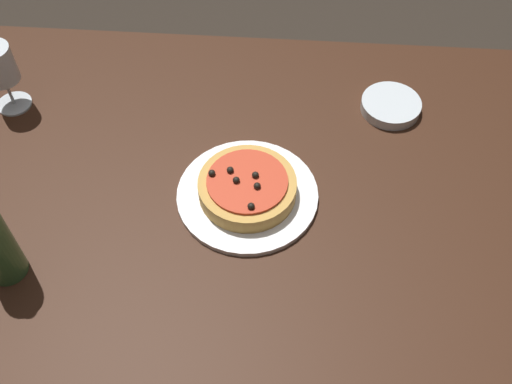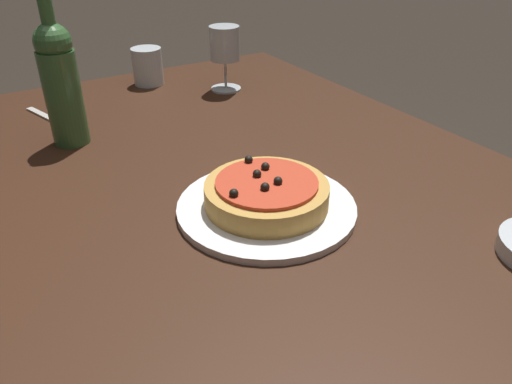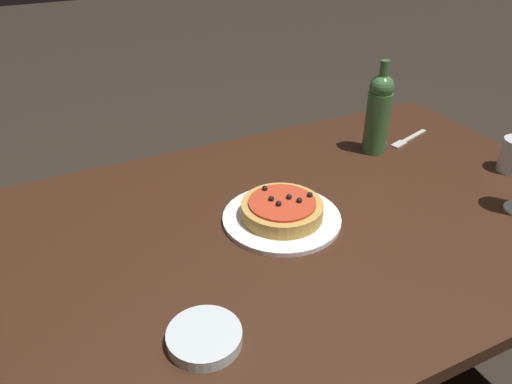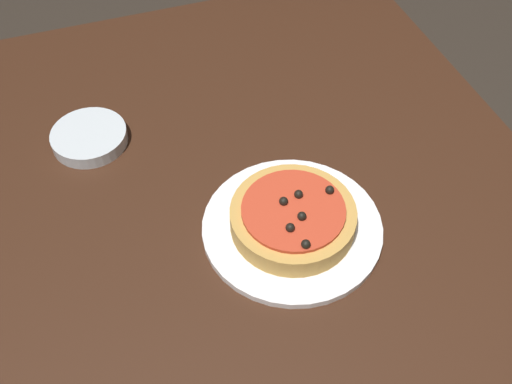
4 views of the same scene
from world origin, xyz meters
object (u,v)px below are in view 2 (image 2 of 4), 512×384
at_px(wine_bottle, 61,82).
at_px(wine_glass, 225,46).
at_px(pizza, 267,193).
at_px(fork, 51,119).
at_px(water_cup, 148,66).
at_px(dinner_plate, 266,207).
at_px(dining_table, 254,224).

bearing_deg(wine_bottle, wine_glass, -73.37).
bearing_deg(pizza, fork, 20.49).
bearing_deg(fork, water_cup, 97.53).
distance_m(pizza, fork, 0.61).
relative_size(pizza, wine_bottle, 0.70).
height_order(pizza, water_cup, water_cup).
relative_size(dinner_plate, fork, 1.63).
height_order(wine_glass, fork, wine_glass).
relative_size(pizza, wine_glass, 1.21).
bearing_deg(water_cup, wine_bottle, 135.63).
relative_size(water_cup, fork, 0.55).
xyz_separation_m(wine_glass, water_cup, (0.15, 0.16, -0.06)).
xyz_separation_m(dining_table, wine_glass, (0.49, -0.21, 0.19)).
bearing_deg(wine_glass, pizza, 158.00).
height_order(dinner_plate, wine_bottle, wine_bottle).
bearing_deg(fork, dining_table, 7.59).
height_order(dining_table, dinner_plate, dinner_plate).
distance_m(dinner_plate, wine_bottle, 0.49).
bearing_deg(dining_table, wine_bottle, 31.67).
bearing_deg(wine_bottle, water_cup, -44.37).
relative_size(dining_table, water_cup, 15.66).
relative_size(dining_table, wine_glass, 9.27).
xyz_separation_m(pizza, fork, (0.57, 0.21, -0.03)).
bearing_deg(dinner_plate, pizza, 30.91).
relative_size(wine_glass, wine_bottle, 0.58).
distance_m(dinner_plate, pizza, 0.03).
bearing_deg(wine_glass, dining_table, 157.10).
relative_size(dining_table, wine_bottle, 5.37).
distance_m(dining_table, wine_glass, 0.56).
xyz_separation_m(wine_glass, fork, (0.02, 0.44, -0.11)).
xyz_separation_m(dinner_plate, water_cup, (0.71, -0.07, 0.04)).
height_order(wine_bottle, water_cup, wine_bottle).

